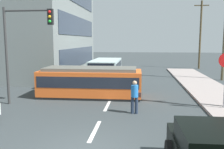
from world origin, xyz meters
TOP-DOWN VIEW (x-y plane):
  - ground_plane at (0.00, 10.00)m, footprint 120.00×120.00m
  - lane_stripe_1 at (0.00, 2.00)m, footprint 0.16×2.40m
  - lane_stripe_2 at (0.00, 6.00)m, footprint 0.16×2.40m
  - lane_stripe_3 at (0.00, 14.11)m, footprint 0.16×2.40m
  - lane_stripe_4 at (0.00, 20.11)m, footprint 0.16×2.40m
  - corner_building at (-13.43, 18.76)m, footprint 17.51×16.19m
  - streetcar_tram at (-1.38, 8.11)m, footprint 6.56×2.61m
  - city_bus at (-1.47, 16.01)m, footprint 2.59×6.00m
  - pedestrian_crossing at (1.55, 4.59)m, footprint 0.50×0.36m
  - parked_sedan_mid at (-4.83, 12.07)m, footprint 2.06×4.36m
  - parked_sedan_far at (-5.68, 18.71)m, footprint 2.01×4.57m
  - traffic_light_mast at (-4.63, 5.70)m, footprint 2.85×0.33m
  - utility_pole_far at (9.47, 25.59)m, footprint 1.80×0.24m

SIDE VIEW (x-z plane):
  - ground_plane at x=0.00m, z-range 0.00..0.00m
  - lane_stripe_1 at x=0.00m, z-range 0.00..0.01m
  - lane_stripe_2 at x=0.00m, z-range 0.00..0.01m
  - lane_stripe_3 at x=0.00m, z-range 0.00..0.01m
  - lane_stripe_4 at x=0.00m, z-range 0.00..0.01m
  - parked_sedan_far at x=-5.68m, z-range 0.03..1.22m
  - parked_sedan_mid at x=-4.83m, z-range 0.03..1.22m
  - pedestrian_crossing at x=1.55m, z-range 0.11..1.78m
  - streetcar_tram at x=-1.38m, z-range 0.03..1.95m
  - city_bus at x=-1.47m, z-range 0.14..1.94m
  - traffic_light_mast at x=-4.63m, z-range 1.07..6.52m
  - utility_pole_far at x=9.47m, z-range 0.18..8.81m
  - corner_building at x=-13.43m, z-range 0.00..16.00m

